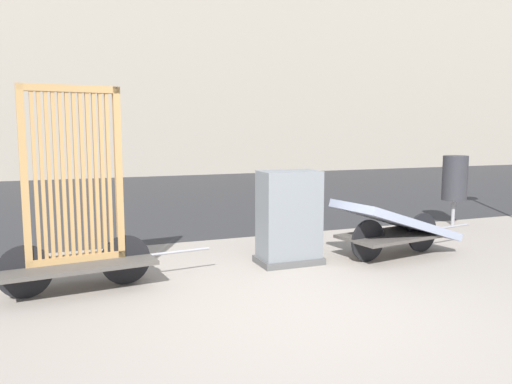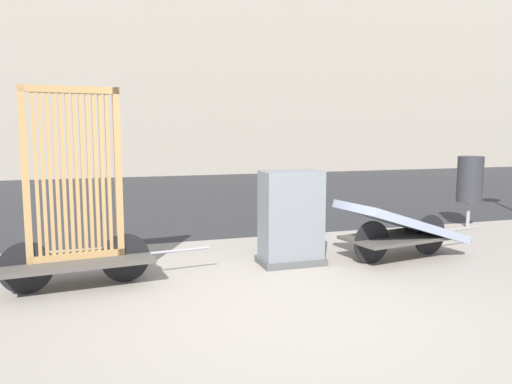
{
  "view_description": "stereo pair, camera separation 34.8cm",
  "coord_description": "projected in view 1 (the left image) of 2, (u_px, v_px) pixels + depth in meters",
  "views": [
    {
      "loc": [
        -2.05,
        -3.88,
        1.65
      ],
      "look_at": [
        0.0,
        1.44,
        0.94
      ],
      "focal_mm": 35.0,
      "sensor_mm": 36.0,
      "label": 1
    },
    {
      "loc": [
        -1.72,
        -4.0,
        1.65
      ],
      "look_at": [
        0.0,
        1.44,
        0.94
      ],
      "focal_mm": 35.0,
      "sensor_mm": 36.0,
      "label": 2
    }
  ],
  "objects": [
    {
      "name": "bike_cart_with_bedframe",
      "position": [
        76.0,
        221.0,
        5.07
      ],
      "size": [
        2.25,
        0.9,
        2.09
      ],
      "rotation": [
        0.0,
        0.0,
        0.11
      ],
      "color": "#4C4742",
      "rests_on": "ground_plane"
    },
    {
      "name": "trash_bin",
      "position": [
        455.0,
        178.0,
        8.64
      ],
      "size": [
        0.42,
        0.42,
        1.21
      ],
      "color": "gray",
      "rests_on": "ground_plane"
    },
    {
      "name": "road_strip",
      "position": [
        153.0,
        196.0,
        12.57
      ],
      "size": [
        56.0,
        10.85,
        0.01
      ],
      "color": "#2D2D30",
      "rests_on": "ground_plane"
    },
    {
      "name": "building_facade",
      "position": [
        115.0,
        6.0,
        18.67
      ],
      "size": [
        48.0,
        4.0,
        12.58
      ],
      "color": "#9E9384",
      "rests_on": "ground_plane"
    },
    {
      "name": "utility_cabinet",
      "position": [
        289.0,
        221.0,
        6.16
      ],
      "size": [
        0.79,
        0.5,
        1.16
      ],
      "color": "#4C4C4C",
      "rests_on": "ground_plane"
    },
    {
      "name": "ground_plane",
      "position": [
        313.0,
        313.0,
        4.53
      ],
      "size": [
        60.0,
        60.0,
        0.0
      ],
      "primitive_type": "plane",
      "color": "gray"
    },
    {
      "name": "bike_cart_with_mattress",
      "position": [
        397.0,
        225.0,
        6.52
      ],
      "size": [
        2.31,
        1.08,
        0.77
      ],
      "rotation": [
        0.0,
        0.0,
        0.17
      ],
      "color": "#4C4742",
      "rests_on": "ground_plane"
    }
  ]
}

